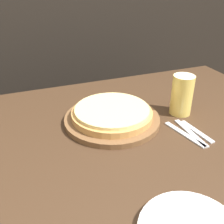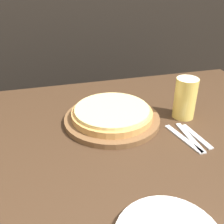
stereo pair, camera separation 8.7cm
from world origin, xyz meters
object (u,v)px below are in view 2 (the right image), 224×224
Objects in this scene: pizza_on_board at (112,116)px; fork at (183,138)px; beer_glass at (185,96)px; dinner_knife at (190,137)px; spoon at (196,136)px.

pizza_on_board reaches higher than fork.
pizza_on_board is 2.27× the size of beer_glass.
spoon is (0.03, 0.00, 0.00)m from dinner_knife.
spoon is at bearing 0.00° from dinner_knife.
spoon is (0.25, -0.17, -0.02)m from pizza_on_board.
pizza_on_board reaches higher than spoon.
pizza_on_board is at bearing 145.22° from spoon.
pizza_on_board is at bearing 172.94° from beer_glass.
pizza_on_board is 1.97× the size of dinner_knife.
spoon is (-0.02, -0.14, -0.08)m from beer_glass.
dinner_knife is at bearing 0.00° from fork.
pizza_on_board is 1.97× the size of fork.
fork is 0.02m from dinner_knife.
beer_glass is at bearing 62.26° from fork.
beer_glass is at bearing 80.52° from spoon.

